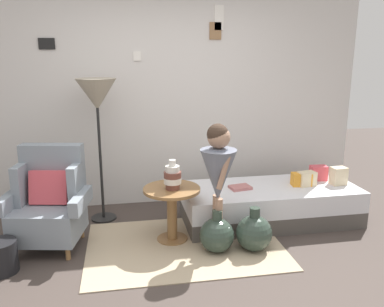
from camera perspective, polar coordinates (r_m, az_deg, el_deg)
name	(u,v)px	position (r m, az deg, el deg)	size (l,w,h in m)	color
ground_plane	(194,283)	(3.41, 0.34, -18.13)	(12.00, 12.00, 0.00)	#423833
gallery_wall	(165,98)	(4.84, -3.87, 8.00)	(4.80, 0.12, 2.60)	silver
rug	(185,245)	(3.97, -1.08, -13.04)	(1.87, 1.30, 0.01)	tan
armchair	(50,202)	(4.06, -19.75, -6.58)	(0.83, 0.69, 0.97)	#9E7042
daybed	(270,204)	(4.52, 11.08, -7.09)	(1.91, 0.82, 0.40)	#4C4742
pillow_head	(339,176)	(4.71, 20.27, -3.03)	(0.16, 0.12, 0.20)	beige
pillow_mid	(318,173)	(4.80, 17.68, -2.67)	(0.18, 0.12, 0.17)	#D64C56
pillow_back	(307,179)	(4.56, 16.12, -3.50)	(0.19, 0.12, 0.16)	beige
pillow_extra	(301,179)	(4.55, 15.42, -3.58)	(0.21, 0.12, 0.14)	orange
side_table	(172,203)	(3.93, -2.90, -7.13)	(0.56, 0.56, 0.55)	olive
vase_striped	(173,177)	(3.82, -2.81, -3.37)	(0.17, 0.17, 0.29)	brown
floor_lamp	(97,99)	(4.33, -13.48, 7.63)	(0.43, 0.43, 1.57)	black
person_child	(218,170)	(3.66, 3.77, -2.31)	(0.34, 0.34, 1.21)	#A37A60
book_on_daybed	(240,187)	(4.33, 6.92, -4.85)	(0.22, 0.16, 0.03)	#B16867
demijohn_near	(217,235)	(3.81, 3.57, -11.57)	(0.33, 0.33, 0.41)	#2D3D33
demijohn_far	(254,233)	(3.87, 8.88, -11.16)	(0.34, 0.34, 0.43)	#2D3D33
magazine_basket	(1,257)	(3.85, -25.77, -13.22)	(0.28, 0.28, 0.28)	black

